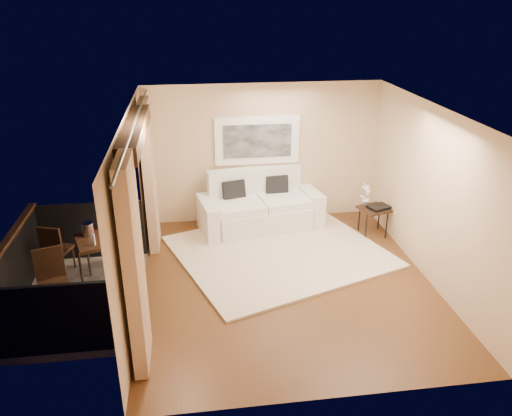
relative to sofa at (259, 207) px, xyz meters
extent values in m
plane|color=brown|center=(0.14, -2.10, -0.39)|extent=(5.00, 5.00, 0.00)
plane|color=white|center=(0.14, -2.10, 2.31)|extent=(5.00, 5.00, 0.00)
plane|color=tan|center=(0.14, 0.40, 0.96)|extent=(4.50, 0.00, 4.50)
plane|color=tan|center=(0.14, -4.60, 0.96)|extent=(4.50, 0.00, 4.50)
plane|color=tan|center=(2.39, -2.10, 0.96)|extent=(0.00, 5.00, 5.00)
plane|color=tan|center=(-2.11, -0.25, 0.96)|extent=(0.00, 2.70, 2.70)
plane|color=tan|center=(-2.11, -3.95, 0.96)|extent=(0.00, 2.70, 2.70)
plane|color=tan|center=(-2.11, -2.10, 2.16)|extent=(0.00, 2.40, 2.40)
cube|color=black|center=(-1.99, -2.10, 2.13)|extent=(0.28, 2.40, 0.22)
cube|color=#605B56|center=(-3.01, -2.10, -0.45)|extent=(1.80, 2.60, 0.12)
cube|color=black|center=(-3.87, -2.10, 0.11)|extent=(0.06, 2.60, 1.00)
cube|color=black|center=(-3.01, -0.83, 0.11)|extent=(1.80, 0.06, 1.00)
cube|color=black|center=(-3.01, -3.37, 0.11)|extent=(1.80, 0.06, 1.00)
cube|color=black|center=(-3.87, -2.10, 0.63)|extent=(0.10, 2.60, 0.06)
cube|color=tan|center=(-1.97, -0.55, 0.93)|extent=(0.16, 0.75, 2.62)
cube|color=tan|center=(-1.97, -3.65, 0.93)|extent=(0.16, 0.75, 2.62)
cylinder|color=#4C473F|center=(-1.97, -2.10, 2.24)|extent=(0.04, 4.80, 0.04)
cube|color=white|center=(0.02, 0.37, 1.23)|extent=(1.62, 0.05, 0.92)
cube|color=black|center=(0.02, 0.33, 1.23)|extent=(1.30, 0.02, 0.64)
cube|color=beige|center=(0.20, -1.13, -0.37)|extent=(4.15, 3.89, 0.04)
cube|color=white|center=(0.02, -0.08, -0.16)|extent=(2.01, 1.31, 0.46)
cube|color=white|center=(-0.05, 0.30, 0.27)|extent=(1.87, 0.57, 0.90)
cube|color=white|center=(-0.98, -0.27, -0.05)|extent=(0.44, 1.02, 0.68)
cube|color=white|center=(1.02, 0.10, -0.05)|extent=(0.44, 1.02, 0.68)
cube|color=white|center=(-0.42, -0.19, 0.15)|extent=(1.02, 1.02, 0.15)
cube|color=white|center=(0.46, -0.03, 0.15)|extent=(1.02, 1.02, 0.15)
cube|color=black|center=(-0.48, 0.05, 0.33)|extent=(0.48, 0.31, 0.45)
cube|color=black|center=(0.38, 0.21, 0.33)|extent=(0.45, 0.23, 0.45)
cube|color=black|center=(2.07, -0.65, 0.13)|extent=(0.61, 0.61, 0.04)
cylinder|color=black|center=(1.87, -0.85, -0.14)|extent=(0.03, 0.03, 0.50)
cylinder|color=black|center=(2.26, -0.85, -0.14)|extent=(0.03, 0.03, 0.50)
cylinder|color=black|center=(1.87, -0.45, -0.14)|extent=(0.03, 0.03, 0.50)
cylinder|color=black|center=(2.26, -0.45, -0.14)|extent=(0.03, 0.03, 0.50)
cube|color=black|center=(2.15, -0.67, 0.17)|extent=(0.45, 0.40, 0.05)
imported|color=white|center=(1.94, -0.51, 0.37)|extent=(0.28, 0.27, 0.44)
cube|color=black|center=(-2.69, -1.76, 0.38)|extent=(0.86, 0.86, 0.05)
cylinder|color=black|center=(-2.97, -2.04, -0.02)|extent=(0.04, 0.04, 0.74)
cylinder|color=black|center=(-2.42, -2.04, -0.02)|extent=(0.04, 0.04, 0.74)
cylinder|color=black|center=(-2.97, -1.49, -0.02)|extent=(0.04, 0.04, 0.74)
cylinder|color=black|center=(-2.42, -1.49, -0.02)|extent=(0.04, 0.04, 0.74)
cube|color=black|center=(-3.46, -1.27, 0.01)|extent=(0.47, 0.47, 0.04)
cube|color=black|center=(-3.51, -1.43, 0.23)|extent=(0.37, 0.16, 0.49)
cylinder|color=black|center=(-3.27, -1.18, -0.20)|extent=(0.03, 0.03, 0.38)
cylinder|color=black|center=(-3.56, -1.08, -0.20)|extent=(0.03, 0.03, 0.38)
cylinder|color=black|center=(-3.36, -1.46, -0.20)|extent=(0.03, 0.03, 0.38)
cylinder|color=black|center=(-3.65, -1.37, -0.20)|extent=(0.03, 0.03, 0.38)
cube|color=black|center=(-3.28, -2.42, 0.04)|extent=(0.51, 0.51, 0.05)
cube|color=black|center=(-3.34, -2.25, 0.28)|extent=(0.40, 0.17, 0.53)
cylinder|color=black|center=(-3.38, -2.63, -0.18)|extent=(0.03, 0.03, 0.41)
cylinder|color=black|center=(-3.07, -2.53, -0.18)|extent=(0.03, 0.03, 0.41)
cylinder|color=black|center=(-3.49, -2.32, -0.18)|extent=(0.03, 0.03, 0.41)
cylinder|color=black|center=(-3.18, -2.22, -0.18)|extent=(0.03, 0.03, 0.41)
cylinder|color=silver|center=(-2.88, -1.62, 0.51)|extent=(0.18, 0.18, 0.20)
cylinder|color=red|center=(-2.68, -1.59, 0.44)|extent=(0.06, 0.06, 0.07)
cylinder|color=white|center=(-2.73, -1.98, 0.50)|extent=(0.04, 0.04, 0.18)
cylinder|color=white|center=(-2.56, -1.86, 0.47)|extent=(0.06, 0.06, 0.12)
cylinder|color=white|center=(-2.48, -1.73, 0.47)|extent=(0.06, 0.06, 0.12)
camera|label=1|loc=(-1.26, -8.76, 3.83)|focal=35.00mm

